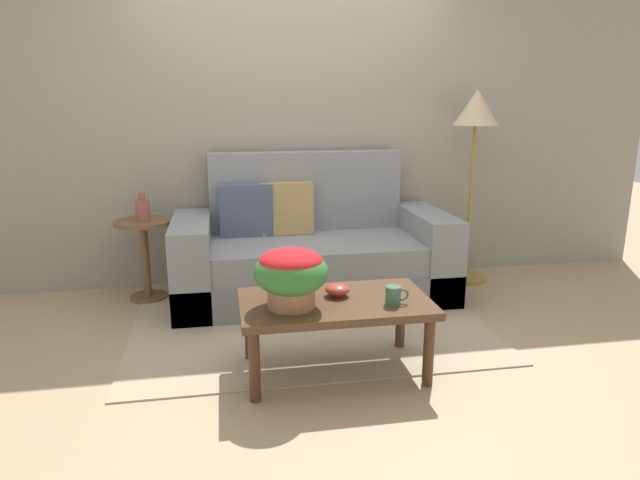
{
  "coord_description": "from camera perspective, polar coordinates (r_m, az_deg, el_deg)",
  "views": [
    {
      "loc": [
        -0.55,
        -3.42,
        1.5
      ],
      "look_at": [
        0.06,
        -0.01,
        0.61
      ],
      "focal_mm": 31.18,
      "sensor_mm": 36.0,
      "label": 1
    }
  ],
  "objects": [
    {
      "name": "snack_bowl",
      "position": [
        3.1,
        1.8,
        -5.1
      ],
      "size": [
        0.14,
        0.14,
        0.07
      ],
      "color": "#B2382D",
      "rests_on": "coffee_table"
    },
    {
      "name": "floor_lamp",
      "position": [
        4.67,
        15.67,
        11.17
      ],
      "size": [
        0.36,
        0.36,
        1.57
      ],
      "color": "olive",
      "rests_on": "ground"
    },
    {
      "name": "coffee_mug",
      "position": [
        3.0,
        7.58,
        -5.64
      ],
      "size": [
        0.13,
        0.08,
        0.1
      ],
      "color": "#3D664C",
      "rests_on": "coffee_table"
    },
    {
      "name": "table_vase",
      "position": [
        4.31,
        -17.74,
        3.02
      ],
      "size": [
        0.1,
        0.1,
        0.21
      ],
      "color": "#934C42",
      "rests_on": "side_table"
    },
    {
      "name": "side_table",
      "position": [
        4.39,
        -17.53,
        -0.51
      ],
      "size": [
        0.43,
        0.43,
        0.62
      ],
      "color": "brown",
      "rests_on": "ground"
    },
    {
      "name": "area_rug",
      "position": [
        3.94,
        -1.37,
        -7.95
      ],
      "size": [
        2.35,
        1.89,
        0.01
      ],
      "primitive_type": "cube",
      "color": "tan",
      "rests_on": "ground"
    },
    {
      "name": "wall_back",
      "position": [
        4.6,
        -3.36,
        12.27
      ],
      "size": [
        6.4,
        0.12,
        2.67
      ],
      "primitive_type": "cube",
      "color": "gray",
      "rests_on": "ground"
    },
    {
      "name": "coffee_table",
      "position": [
        3.07,
        1.54,
        -7.14
      ],
      "size": [
        1.04,
        0.59,
        0.43
      ],
      "color": "#442D1B",
      "rests_on": "ground"
    },
    {
      "name": "ground_plane",
      "position": [
        3.77,
        -0.93,
        -9.08
      ],
      "size": [
        14.0,
        14.0,
        0.0
      ],
      "primitive_type": "plane",
      "color": "tan"
    },
    {
      "name": "potted_plant",
      "position": [
        2.9,
        -2.99,
        -3.35
      ],
      "size": [
        0.39,
        0.39,
        0.32
      ],
      "color": "#A36B4C",
      "rests_on": "coffee_table"
    },
    {
      "name": "couch",
      "position": [
        4.29,
        -0.95,
        -1.55
      ],
      "size": [
        2.08,
        0.91,
        1.09
      ],
      "color": "slate",
      "rests_on": "ground"
    }
  ]
}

